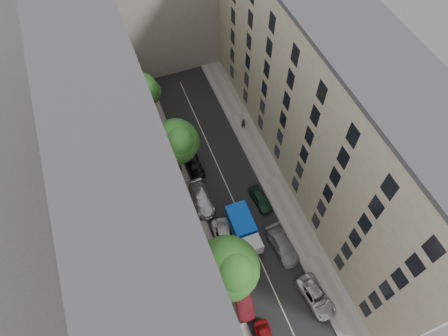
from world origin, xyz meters
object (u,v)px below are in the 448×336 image
car_left_4 (194,164)px  tree_mid (177,143)px  tree_near (229,270)px  lamp_post (207,254)px  car_left_1 (243,299)px  car_right_0 (316,297)px  tree_far (142,92)px  car_right_1 (283,246)px  car_right_2 (261,199)px  pedestrian (243,124)px  car_left_2 (225,239)px  car_left_5 (181,141)px  car_left_3 (202,200)px  tarp_truck (244,229)px

car_left_4 → tree_mid: tree_mid is taller
tree_near → lamp_post: 3.80m
car_left_1 → tree_near: bearing=134.2°
car_right_0 → tree_far: 31.25m
car_right_1 → car_right_2: size_ratio=1.29×
tree_mid → tree_far: (-1.72, 9.36, -0.17)m
car_left_1 → pedestrian: (8.78, 21.08, 0.23)m
car_left_2 → car_left_4: 10.67m
tree_near → lamp_post: tree_near is taller
car_left_4 → car_left_5: bearing=94.2°
lamp_post → tree_mid: bearing=85.2°
car_left_2 → pedestrian: 16.51m
car_right_2 → pedestrian: bearing=73.1°
lamp_post → car_left_1: bearing=-63.8°
lamp_post → pedestrian: bearing=56.9°
car_right_1 → car_right_2: bearing=83.7°
car_left_3 → tree_far: 15.49m
tarp_truck → car_left_4: (-2.20, 10.65, -0.75)m
car_left_2 → car_left_3: size_ratio=0.98×
car_left_4 → tree_near: (-1.70, -15.98, 5.91)m
car_left_5 → car_right_0: (6.80, -24.00, -0.01)m
car_left_2 → tree_mid: (-1.70, 10.69, 5.11)m
car_left_4 → car_right_0: bearing=-73.5°
car_left_1 → lamp_post: (-2.13, 4.32, 3.73)m
car_left_1 → car_right_0: (7.07, -2.49, -0.05)m
car_right_1 → lamp_post: size_ratio=0.71×
pedestrian → car_left_3: bearing=61.4°
car_left_1 → car_left_5: size_ratio=1.07×
lamp_post → car_right_1: bearing=-4.1°
car_right_0 → tree_near: 10.79m
car_right_1 → lamp_post: 9.21m
car_left_2 → car_left_4: car_left_4 is taller
car_left_1 → tree_far: 27.35m
car_left_2 → lamp_post: (-2.80, -2.39, 3.77)m
tarp_truck → car_left_4: bearing=102.3°
car_left_2 → car_left_5: (-0.40, 14.80, -0.01)m
car_right_0 → car_right_1: (-0.80, 6.20, 0.05)m
car_right_1 → lamp_post: (-8.40, 0.61, 3.74)m
car_left_2 → pedestrian: pedestrian is taller
car_left_1 → pedestrian: 22.84m
car_left_5 → car_right_0: size_ratio=0.85×
car_left_5 → tree_mid: bearing=-113.9°
car_left_5 → pedestrian: (8.52, -0.43, 0.28)m
car_right_2 → car_left_2: bearing=-155.6°
car_left_2 → car_left_3: (-0.80, 5.59, 0.05)m
car_left_3 → pedestrian: bearing=44.1°
car_left_1 → car_right_0: size_ratio=0.91×
car_right_0 → tree_near: (-8.10, 3.89, 5.96)m
tree_near → pedestrian: tree_near is taller
car_left_5 → tree_far: size_ratio=0.51×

